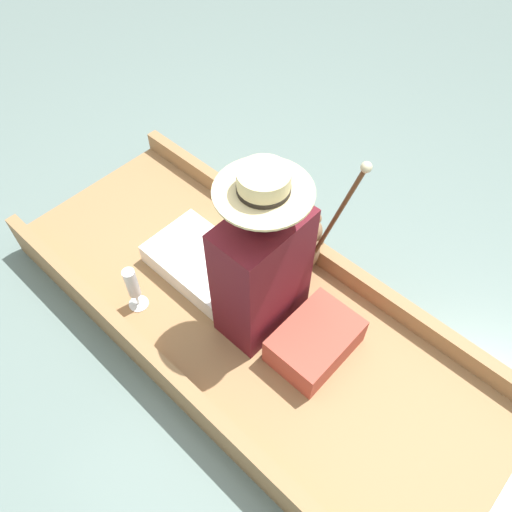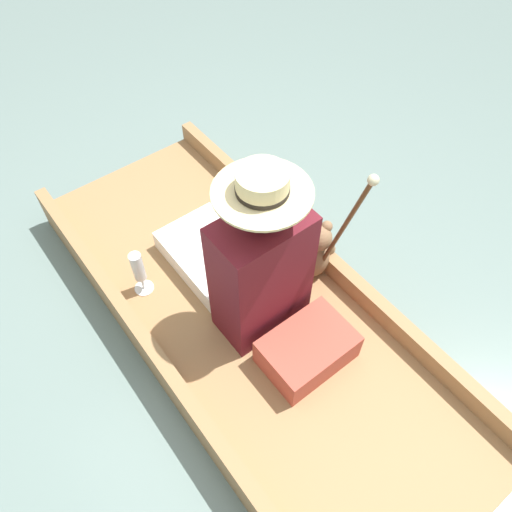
% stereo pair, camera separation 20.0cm
% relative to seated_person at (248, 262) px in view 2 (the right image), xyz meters
% --- Properties ---
extents(ground_plane, '(16.00, 16.00, 0.00)m').
position_rel_seated_person_xyz_m(ground_plane, '(-0.03, -0.02, -0.46)').
color(ground_plane, slate).
extents(punt_boat, '(0.99, 2.47, 0.25)m').
position_rel_seated_person_xyz_m(punt_boat, '(-0.03, -0.02, -0.38)').
color(punt_boat, '#997047').
rests_on(punt_boat, ground_plane).
extents(seat_cushion, '(0.38, 0.27, 0.16)m').
position_rel_seated_person_xyz_m(seat_cushion, '(0.03, -0.38, -0.24)').
color(seat_cushion, '#B24738').
rests_on(seat_cushion, punt_boat).
extents(seated_person, '(0.39, 0.84, 0.90)m').
position_rel_seated_person_xyz_m(seated_person, '(0.00, 0.00, 0.00)').
color(seated_person, white).
rests_on(seated_person, punt_boat).
extents(teddy_bear, '(0.24, 0.14, 0.35)m').
position_rel_seated_person_xyz_m(teddy_bear, '(0.36, -0.05, -0.16)').
color(teddy_bear, '#846042').
rests_on(teddy_bear, punt_boat).
extents(wine_glass, '(0.09, 0.09, 0.26)m').
position_rel_seated_person_xyz_m(wine_glass, '(-0.35, 0.38, -0.16)').
color(wine_glass, silver).
rests_on(wine_glass, punt_boat).
extents(walking_cane, '(0.04, 0.23, 0.80)m').
position_rel_seated_person_xyz_m(walking_cane, '(0.37, -0.18, 0.15)').
color(walking_cane, brown).
rests_on(walking_cane, punt_boat).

